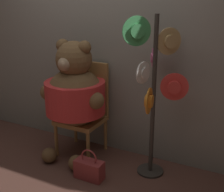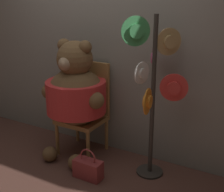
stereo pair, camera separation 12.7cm
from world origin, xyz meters
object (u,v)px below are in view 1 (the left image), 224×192
Objects in this scene: hat_display_rack at (155,85)px; handbag_on_ground at (89,169)px; chair at (85,107)px; teddy_bear at (75,93)px.

hat_display_rack is 4.99× the size of handbag_on_ground.
hat_display_rack is at bearing -8.91° from chair.
handbag_on_ground is (0.37, -0.52, -0.44)m from chair.
chair is 0.79× the size of teddy_bear.
hat_display_rack is at bearing 35.97° from handbag_on_ground.
chair is at bearing 125.15° from handbag_on_ground.
hat_display_rack reaches higher than chair.
hat_display_rack is at bearing 1.90° from teddy_bear.
chair is 0.65× the size of hat_display_rack.
handbag_on_ground is at bearing -144.03° from hat_display_rack.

